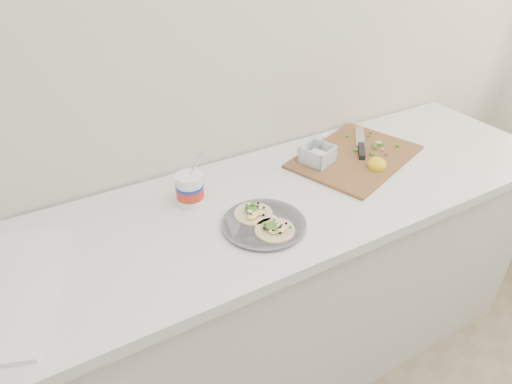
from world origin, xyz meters
TOP-DOWN VIEW (x-y plane):
  - counter at (0.00, 1.43)m, footprint 2.44×0.66m
  - taco_plate at (-0.03, 1.30)m, footprint 0.26×0.26m
  - tub at (-0.17, 1.53)m, footprint 0.09×0.09m
  - cutboard at (0.49, 1.50)m, footprint 0.58×0.49m

SIDE VIEW (x-z plane):
  - counter at x=0.00m, z-range 0.00..0.90m
  - taco_plate at x=-0.03m, z-range 0.90..0.94m
  - cutboard at x=0.49m, z-range 0.88..0.96m
  - tub at x=-0.17m, z-range 0.86..1.07m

